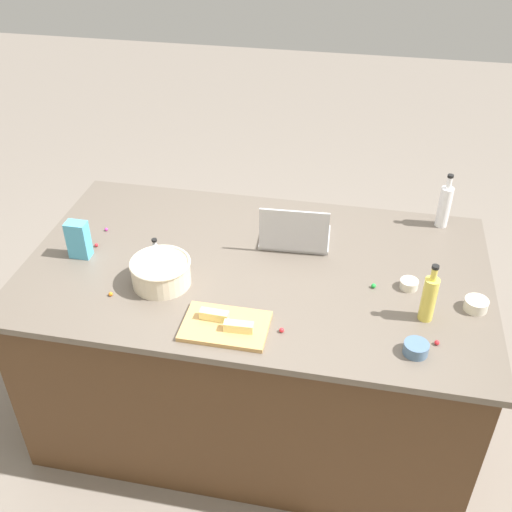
# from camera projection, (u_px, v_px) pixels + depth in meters

# --- Properties ---
(ground_plane) EXTENTS (12.00, 12.00, 0.00)m
(ground_plane) POSITION_uv_depth(u_px,v_px,m) (256.00, 406.00, 3.12)
(ground_plane) COLOR slate
(island_counter) EXTENTS (1.98, 1.16, 0.90)m
(island_counter) POSITION_uv_depth(u_px,v_px,m) (256.00, 342.00, 2.86)
(island_counter) COLOR #4C331E
(island_counter) RESTS_ON ground
(laptop) EXTENTS (0.32, 0.25, 0.22)m
(laptop) POSITION_uv_depth(u_px,v_px,m) (295.00, 235.00, 2.71)
(laptop) COLOR #B7B7BC
(laptop) RESTS_ON island_counter
(mixing_bowl_large) EXTENTS (0.25, 0.25, 0.11)m
(mixing_bowl_large) POSITION_uv_depth(u_px,v_px,m) (161.00, 272.00, 2.47)
(mixing_bowl_large) COLOR beige
(mixing_bowl_large) RESTS_ON island_counter
(bottle_vinegar) EXTENTS (0.06, 0.06, 0.27)m
(bottle_vinegar) POSITION_uv_depth(u_px,v_px,m) (444.00, 205.00, 2.80)
(bottle_vinegar) COLOR white
(bottle_vinegar) RESTS_ON island_counter
(bottle_oil) EXTENTS (0.06, 0.06, 0.25)m
(bottle_oil) POSITION_uv_depth(u_px,v_px,m) (429.00, 298.00, 2.27)
(bottle_oil) COLOR #DBC64C
(bottle_oil) RESTS_ON island_counter
(cutting_board) EXTENTS (0.32, 0.22, 0.02)m
(cutting_board) POSITION_uv_depth(u_px,v_px,m) (225.00, 326.00, 2.27)
(cutting_board) COLOR tan
(cutting_board) RESTS_ON island_counter
(butter_stick_left) EXTENTS (0.11, 0.04, 0.04)m
(butter_stick_left) POSITION_uv_depth(u_px,v_px,m) (214.00, 315.00, 2.28)
(butter_stick_left) COLOR #F4E58C
(butter_stick_left) RESTS_ON cutting_board
(butter_stick_right) EXTENTS (0.11, 0.04, 0.04)m
(butter_stick_right) POSITION_uv_depth(u_px,v_px,m) (239.00, 327.00, 2.23)
(butter_stick_right) COLOR #F4E58C
(butter_stick_right) RESTS_ON cutting_board
(ramekin_small) EXTENTS (0.09, 0.09, 0.05)m
(ramekin_small) POSITION_uv_depth(u_px,v_px,m) (416.00, 348.00, 2.16)
(ramekin_small) COLOR slate
(ramekin_small) RESTS_ON island_counter
(ramekin_medium) EXTENTS (0.07, 0.07, 0.04)m
(ramekin_medium) POSITION_uv_depth(u_px,v_px,m) (409.00, 284.00, 2.46)
(ramekin_medium) COLOR beige
(ramekin_medium) RESTS_ON island_counter
(ramekin_wide) EXTENTS (0.09, 0.09, 0.05)m
(ramekin_wide) POSITION_uv_depth(u_px,v_px,m) (476.00, 305.00, 2.35)
(ramekin_wide) COLOR beige
(ramekin_wide) RESTS_ON island_counter
(kitchen_timer) EXTENTS (0.07, 0.07, 0.08)m
(kitchen_timer) POSITION_uv_depth(u_px,v_px,m) (155.00, 248.00, 2.65)
(kitchen_timer) COLOR #B2B2B7
(kitchen_timer) RESTS_ON island_counter
(candy_bag) EXTENTS (0.09, 0.06, 0.17)m
(candy_bag) POSITION_uv_depth(u_px,v_px,m) (78.00, 240.00, 2.61)
(candy_bag) COLOR #4CA5CC
(candy_bag) RESTS_ON island_counter
(candy_0) EXTENTS (0.02, 0.02, 0.02)m
(candy_0) POSITION_uv_depth(u_px,v_px,m) (282.00, 330.00, 2.25)
(candy_0) COLOR red
(candy_0) RESTS_ON island_counter
(candy_1) EXTENTS (0.02, 0.02, 0.02)m
(candy_1) POSITION_uv_depth(u_px,v_px,m) (374.00, 286.00, 2.47)
(candy_1) COLOR green
(candy_1) RESTS_ON island_counter
(candy_2) EXTENTS (0.02, 0.02, 0.02)m
(candy_2) POSITION_uv_depth(u_px,v_px,m) (437.00, 343.00, 2.20)
(candy_2) COLOR red
(candy_2) RESTS_ON island_counter
(candy_3) EXTENTS (0.02, 0.02, 0.02)m
(candy_3) POSITION_uv_depth(u_px,v_px,m) (96.00, 245.00, 2.71)
(candy_3) COLOR red
(candy_3) RESTS_ON island_counter
(candy_4) EXTENTS (0.02, 0.02, 0.02)m
(candy_4) POSITION_uv_depth(u_px,v_px,m) (111.00, 294.00, 2.43)
(candy_4) COLOR orange
(candy_4) RESTS_ON island_counter
(candy_5) EXTENTS (0.02, 0.02, 0.02)m
(candy_5) POSITION_uv_depth(u_px,v_px,m) (106.00, 229.00, 2.82)
(candy_5) COLOR #CC3399
(candy_5) RESTS_ON island_counter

